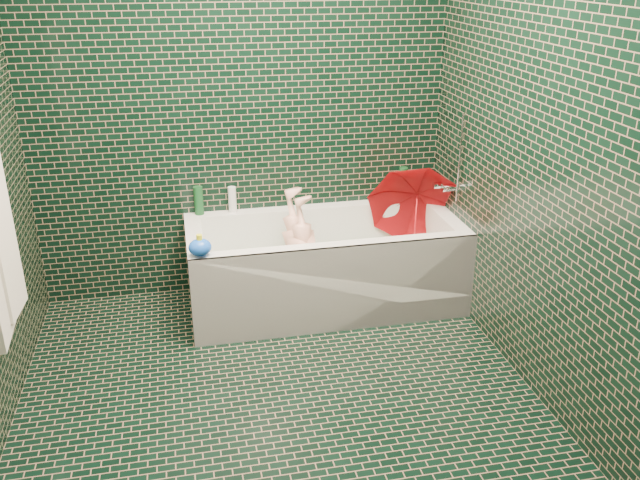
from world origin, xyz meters
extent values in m
plane|color=black|center=(0.00, 0.00, 0.00)|extent=(2.80, 2.80, 0.00)
plane|color=black|center=(0.00, 1.40, 1.25)|extent=(2.80, 0.00, 2.80)
plane|color=black|center=(0.00, -1.40, 1.25)|extent=(2.80, 0.00, 2.80)
plane|color=black|center=(1.30, 0.00, 1.25)|extent=(0.00, 2.80, 2.80)
cube|color=white|center=(0.45, 1.02, 0.07)|extent=(1.70, 0.75, 0.15)
cube|color=white|center=(0.45, 1.35, 0.35)|extent=(1.70, 0.10, 0.40)
cube|color=white|center=(0.45, 0.70, 0.35)|extent=(1.70, 0.10, 0.40)
cube|color=white|center=(1.25, 1.02, 0.35)|extent=(0.10, 0.55, 0.40)
cube|color=white|center=(-0.35, 1.02, 0.35)|extent=(0.10, 0.55, 0.40)
cube|color=white|center=(0.45, 0.66, 0.28)|extent=(1.70, 0.02, 0.55)
cube|color=#45CE29|center=(0.45, 1.02, 0.16)|extent=(1.35, 0.47, 0.01)
cube|color=silver|center=(0.45, 1.02, 0.30)|extent=(1.48, 0.53, 0.00)
cylinder|color=silver|center=(1.28, 1.02, 0.73)|extent=(0.14, 0.05, 0.05)
cylinder|color=silver|center=(1.20, 1.08, 0.73)|extent=(0.05, 0.04, 0.04)
cylinder|color=silver|center=(1.27, 0.92, 0.95)|extent=(0.01, 0.01, 0.55)
imported|color=#F5B299|center=(0.32, 0.98, 0.31)|extent=(0.99, 0.44, 0.33)
imported|color=red|center=(1.05, 1.04, 0.54)|extent=(0.91, 0.91, 0.80)
imported|color=white|center=(1.24, 1.32, 0.55)|extent=(0.11, 0.11, 0.28)
imported|color=#471C6A|center=(1.25, 1.37, 0.55)|extent=(0.10, 0.11, 0.18)
imported|color=#144620|center=(1.23, 1.37, 0.55)|extent=(0.14, 0.14, 0.15)
cylinder|color=#144620|center=(1.06, 1.35, 0.66)|extent=(0.06, 0.06, 0.23)
cylinder|color=silver|center=(1.24, 1.35, 0.65)|extent=(0.06, 0.06, 0.19)
cylinder|color=#144620|center=(-0.30, 1.36, 0.64)|extent=(0.07, 0.07, 0.18)
cylinder|color=white|center=(-0.09, 1.36, 0.63)|extent=(0.06, 0.06, 0.17)
ellipsoid|color=yellow|center=(0.95, 1.37, 0.58)|extent=(0.09, 0.08, 0.06)
sphere|color=yellow|center=(0.98, 1.36, 0.62)|extent=(0.04, 0.04, 0.04)
cone|color=orange|center=(1.01, 1.36, 0.62)|extent=(0.02, 0.02, 0.02)
ellipsoid|color=blue|center=(-0.33, 0.70, 0.60)|extent=(0.15, 0.14, 0.10)
cylinder|color=yellow|center=(-0.33, 0.70, 0.66)|extent=(0.03, 0.03, 0.04)
camera|label=1|loc=(-0.40, -2.78, 2.10)|focal=38.00mm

